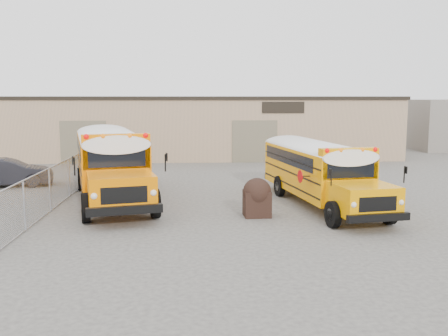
{
  "coord_description": "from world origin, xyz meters",
  "views": [
    {
      "loc": [
        0.01,
        -20.13,
        4.61
      ],
      "look_at": [
        1.1,
        1.03,
        1.6
      ],
      "focal_mm": 40.0,
      "sensor_mm": 36.0,
      "label": 1
    }
  ],
  "objects_px": {
    "school_bus_left": "(101,145)",
    "school_bus_right": "(277,153)",
    "car_dark": "(8,173)",
    "tarp_bundle": "(257,197)"
  },
  "relations": [
    {
      "from": "school_bus_left",
      "to": "school_bus_right",
      "type": "xyz_separation_m",
      "value": [
        9.95,
        -2.7,
        -0.27
      ]
    },
    {
      "from": "school_bus_left",
      "to": "school_bus_right",
      "type": "distance_m",
      "value": 10.31
    },
    {
      "from": "car_dark",
      "to": "school_bus_left",
      "type": "bearing_deg",
      "value": -65.34
    },
    {
      "from": "school_bus_left",
      "to": "car_dark",
      "type": "xyz_separation_m",
      "value": [
        -4.22,
        -3.31,
        -1.13
      ]
    },
    {
      "from": "school_bus_left",
      "to": "school_bus_right",
      "type": "height_order",
      "value": "school_bus_left"
    },
    {
      "from": "school_bus_left",
      "to": "car_dark",
      "type": "distance_m",
      "value": 5.47
    },
    {
      "from": "car_dark",
      "to": "school_bus_right",
      "type": "bearing_deg",
      "value": -100.97
    },
    {
      "from": "tarp_bundle",
      "to": "school_bus_right",
      "type": "bearing_deg",
      "value": 75.66
    },
    {
      "from": "school_bus_right",
      "to": "tarp_bundle",
      "type": "distance_m",
      "value": 8.1
    },
    {
      "from": "school_bus_right",
      "to": "car_dark",
      "type": "relative_size",
      "value": 2.17
    }
  ]
}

